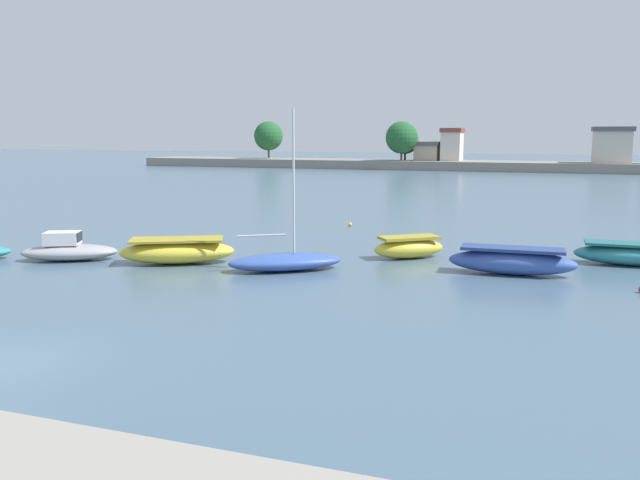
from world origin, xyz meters
name	(u,v)px	position (x,y,z in m)	size (l,w,h in m)	color
ground_plane	(0,364)	(0.00, 0.00, 0.00)	(400.00, 400.00, 0.00)	#476075
moored_boat_1	(69,250)	(-8.14, 12.23, 0.48)	(4.83, 3.56, 1.38)	#9E9EA3
moored_boat_2	(177,251)	(-2.81, 13.29, 0.57)	(5.62, 4.12, 1.17)	yellow
moored_boat_3	(286,261)	(2.58, 13.49, 0.41)	(5.26, 4.29, 7.05)	#3856A8
moored_boat_4	(409,248)	(7.14, 18.16, 0.52)	(3.72, 3.29, 1.08)	yellow
moored_boat_5	(512,261)	(12.08, 15.96, 0.57)	(5.39, 1.65, 1.18)	#3856A8
moored_boat_6	(629,254)	(17.06, 19.85, 0.50)	(4.78, 1.67, 1.03)	teal
mooring_buoy_2	(350,224)	(1.24, 27.86, 0.12)	(0.25, 0.25, 0.25)	yellow
distant_shoreline	(489,155)	(3.91, 99.99, 2.49)	(120.07, 9.76, 8.94)	gray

